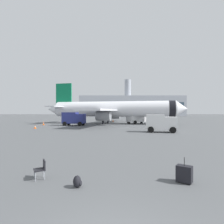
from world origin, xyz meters
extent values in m
cylinder|color=white|center=(0.33, 43.38, 3.70)|extent=(30.08, 10.54, 3.80)
cone|color=white|center=(16.11, 39.69, 3.70)|extent=(3.16, 4.06, 3.61)
cone|color=white|center=(-15.83, 47.17, 3.70)|extent=(3.90, 4.06, 3.42)
cylinder|color=black|center=(13.97, 40.19, 3.70)|extent=(2.25, 4.09, 3.88)
cube|color=white|center=(1.19, 51.40, 3.40)|extent=(8.32, 16.67, 0.36)
cube|color=white|center=(-2.46, 35.82, 3.40)|extent=(8.32, 16.67, 0.36)
cylinder|color=gray|center=(0.62, 48.96, 2.10)|extent=(3.62, 2.87, 2.20)
cylinder|color=gray|center=(-1.89, 38.25, 2.10)|extent=(3.62, 2.87, 2.20)
cube|color=#0C7247|center=(-12.81, 46.46, 7.30)|extent=(4.37, 1.35, 6.40)
cube|color=white|center=(-12.57, 49.69, 4.30)|extent=(3.90, 6.43, 0.24)
cube|color=white|center=(-14.03, 43.46, 4.30)|extent=(3.90, 6.43, 0.24)
cylinder|color=black|center=(12.02, 40.64, 0.90)|extent=(0.36, 0.36, 1.80)
cylinder|color=black|center=(-1.07, 46.17, 0.90)|extent=(0.44, 0.44, 1.80)
cylinder|color=black|center=(-2.16, 41.50, 0.90)|extent=(0.44, 0.44, 1.80)
cube|color=navy|center=(-6.76, 37.23, 1.52)|extent=(1.99, 2.43, 2.04)
cube|color=#1E232D|center=(-6.05, 37.12, 2.00)|extent=(0.37, 1.97, 0.84)
cube|color=navy|center=(-9.13, 37.59, 1.70)|extent=(3.41, 2.64, 2.40)
cylinder|color=black|center=(-6.47, 38.35, 0.45)|extent=(0.92, 0.35, 0.90)
cylinder|color=black|center=(-6.81, 36.07, 0.45)|extent=(0.92, 0.35, 0.90)
cylinder|color=black|center=(-9.79, 38.85, 0.45)|extent=(0.92, 0.35, 0.90)
cylinder|color=black|center=(-10.13, 36.58, 0.45)|extent=(0.92, 0.35, 0.90)
cube|color=white|center=(8.48, 45.14, 1.64)|extent=(2.71, 2.93, 2.29)
cube|color=#1E232D|center=(9.08, 45.52, 2.18)|extent=(1.24, 1.86, 0.95)
cube|color=white|center=(5.96, 43.52, 1.85)|extent=(4.93, 4.36, 2.70)
cylinder|color=black|center=(7.75, 46.16, 0.45)|extent=(0.88, 0.67, 0.90)
cylinder|color=black|center=(9.11, 44.05, 0.45)|extent=(0.88, 0.67, 0.90)
cylinder|color=black|center=(4.22, 43.88, 0.45)|extent=(0.88, 0.67, 0.90)
cylinder|color=black|center=(5.57, 41.78, 0.45)|extent=(0.88, 0.67, 0.90)
cube|color=white|center=(8.63, 24.10, 1.39)|extent=(2.13, 2.31, 1.78)
cube|color=#1E232D|center=(9.36, 23.94, 1.81)|extent=(0.44, 1.78, 0.74)
cube|color=white|center=(6.48, 24.54, 1.55)|extent=(2.99, 2.49, 2.10)
cylinder|color=black|center=(9.06, 25.08, 0.45)|extent=(0.93, 0.40, 0.90)
cylinder|color=black|center=(8.64, 23.02, 0.45)|extent=(0.93, 0.40, 0.90)
cylinder|color=black|center=(6.04, 25.70, 0.45)|extent=(0.93, 0.40, 0.90)
cylinder|color=black|center=(5.62, 23.65, 0.45)|extent=(0.93, 0.40, 0.90)
cube|color=#F2590C|center=(12.03, 34.34, 0.02)|extent=(0.44, 0.44, 0.04)
cone|color=#F2590C|center=(12.03, 34.34, 0.43)|extent=(0.36, 0.36, 0.78)
cylinder|color=white|center=(12.03, 34.34, 0.47)|extent=(0.23, 0.23, 0.10)
cube|color=#F2590C|center=(0.29, 53.48, 0.02)|extent=(0.44, 0.44, 0.04)
cone|color=#F2590C|center=(0.29, 53.48, 0.42)|extent=(0.36, 0.36, 0.76)
cylinder|color=white|center=(0.29, 53.48, 0.46)|extent=(0.23, 0.23, 0.10)
cube|color=#F2590C|center=(-15.42, 38.75, 0.02)|extent=(0.44, 0.44, 0.04)
cone|color=#F2590C|center=(-15.42, 38.75, 0.41)|extent=(0.36, 0.36, 0.75)
cylinder|color=white|center=(-15.42, 38.75, 0.45)|extent=(0.23, 0.23, 0.10)
cube|color=#F2590C|center=(-13.89, 30.37, 0.02)|extent=(0.44, 0.44, 0.04)
cone|color=#F2590C|center=(-13.89, 30.37, 0.32)|extent=(0.36, 0.36, 0.55)
cylinder|color=white|center=(-13.89, 30.37, 0.34)|extent=(0.23, 0.23, 0.10)
cube|color=black|center=(3.15, 4.51, 0.39)|extent=(0.75, 0.70, 0.70)
cylinder|color=black|center=(3.15, 4.51, 0.92)|extent=(0.02, 0.02, 0.36)
cylinder|color=black|center=(2.96, 4.64, 0.04)|extent=(0.07, 0.08, 0.08)
cylinder|color=black|center=(3.33, 4.38, 0.04)|extent=(0.07, 0.08, 0.08)
ellipsoid|color=black|center=(-1.43, 4.00, 0.24)|extent=(0.32, 0.40, 0.48)
ellipsoid|color=black|center=(-1.29, 4.00, 0.17)|extent=(0.12, 0.28, 0.24)
cube|color=black|center=(-3.32, 4.93, 0.44)|extent=(0.65, 0.65, 0.06)
cube|color=black|center=(-3.13, 5.02, 0.66)|extent=(0.27, 0.45, 0.40)
cylinder|color=#999EA5|center=(-3.40, 4.67, 0.22)|extent=(0.04, 0.04, 0.44)
cylinder|color=#999EA5|center=(-3.58, 5.01, 0.22)|extent=(0.04, 0.04, 0.44)
cylinder|color=#999EA5|center=(-3.06, 4.85, 0.22)|extent=(0.04, 0.04, 0.44)
cylinder|color=#999EA5|center=(-3.24, 5.19, 0.22)|extent=(0.04, 0.04, 0.44)
cube|color=#9EA3AD|center=(13.67, 130.16, 6.78)|extent=(70.71, 20.06, 13.56)
cube|color=#334756|center=(13.67, 120.08, 6.10)|extent=(67.18, 0.10, 6.10)
cylinder|color=#9EA3AD|center=(11.16, 130.16, 19.56)|extent=(4.40, 4.40, 12.00)
camera|label=1|loc=(0.00, -3.69, 3.10)|focal=30.32mm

